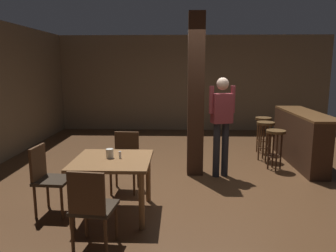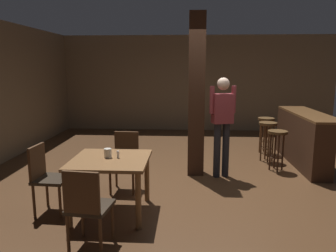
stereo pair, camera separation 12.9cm
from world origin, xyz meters
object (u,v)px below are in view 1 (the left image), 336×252
Objects in this scene: napkin_cup at (110,153)px; standing_person at (222,120)px; salt_shaker at (120,155)px; dining_table at (113,168)px; chair_west at (47,176)px; bar_stool_near at (275,140)px; chair_north at (126,158)px; bar_counter at (299,137)px; bar_stool_mid at (265,132)px; bar_stool_far at (263,126)px; chair_south at (91,206)px.

napkin_cup is 0.07× the size of standing_person.
salt_shaker is (0.14, -0.01, -0.01)m from napkin_cup.
standing_person is (1.62, 1.50, 0.20)m from napkin_cup.
napkin_cup reaches higher than dining_table.
chair_west is at bearing -177.60° from salt_shaker.
dining_table is 3.28m from bar_stool_near.
bar_counter is (3.20, 1.54, 0.01)m from chair_north.
bar_stool_mid is 1.01× the size of bar_stool_far.
napkin_cup reaches higher than salt_shaker.
chair_south is 0.98m from salt_shaker.
dining_table is 10.46× the size of salt_shaker.
chair_north is (0.03, 0.85, -0.11)m from dining_table.
standing_person is at bearing 45.42° from salt_shaker.
bar_stool_mid is (2.65, 3.47, 0.09)m from chair_south.
dining_table is 0.19m from napkin_cup.
napkin_cup is at bearing -131.06° from bar_stool_far.
bar_counter reaches higher than bar_stool_mid.
chair_west is 0.99m from salt_shaker.
napkin_cup is at bearing 175.51° from salt_shaker.
chair_south is at bearing -127.34° from bar_stool_mid.
salt_shaker is at bearing -143.10° from bar_counter.
chair_south is (-0.07, -1.75, 0.00)m from chair_north.
bar_counter is 0.74m from bar_stool_near.
chair_north is 2.83m from bar_stool_near.
napkin_cup is at bearing -136.37° from bar_stool_mid.
chair_south reaches higher than dining_table.
napkin_cup reaches higher than bar_stool_far.
bar_counter reaches higher than bar_stool_far.
standing_person is 0.79× the size of bar_counter.
salt_shaker is 2.13m from standing_person.
dining_table is 1.22× the size of bar_stool_mid.
chair_north and chair_south have the same top height.
standing_person is at bearing -134.98° from bar_stool_mid.
napkin_cup is at bearing 90.09° from chair_south.
bar_stool_near is at bearing 22.94° from chair_north.
dining_table is at bearing -130.29° from bar_stool_far.
bar_stool_far reaches higher than dining_table.
bar_stool_far is (2.76, 3.17, -0.21)m from napkin_cup.
salt_shaker is at bearing -134.75° from bar_stool_mid.
bar_counter is at bearing 36.90° from salt_shaker.
standing_person is at bearing 44.19° from dining_table.
standing_person is 2.07m from bar_stool_far.
bar_counter is at bearing 45.16° from chair_south.
salt_shaker is (0.13, 0.93, 0.28)m from chair_south.
dining_table is 1.09× the size of chair_south.
chair_north and chair_west have the same top height.
chair_west is 4.82m from bar_stool_far.
bar_counter is at bearing 30.38° from chair_west.
napkin_cup is (0.81, 0.05, 0.29)m from chair_west.
standing_person is 1.92m from bar_counter.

